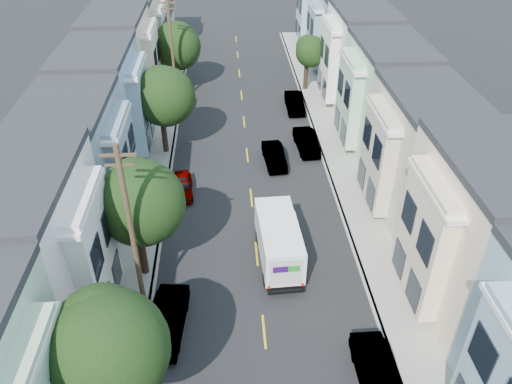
{
  "coord_description": "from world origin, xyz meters",
  "views": [
    {
      "loc": [
        -1.49,
        -17.0,
        20.53
      ],
      "look_at": [
        0.18,
        9.52,
        2.2
      ],
      "focal_mm": 35.0,
      "sensor_mm": 36.0,
      "label": 1
    }
  ],
  "objects_px": {
    "fedex_truck": "(279,241)",
    "parked_left_d": "(182,186)",
    "parked_left_c": "(168,320)",
    "parked_right_b": "(377,375)",
    "parked_right_d": "(295,103)",
    "tree_b": "(106,350)",
    "utility_pole_near": "(132,235)",
    "tree_d": "(164,97)",
    "tree_e": "(176,46)",
    "lead_sedan": "(274,156)",
    "utility_pole_far": "(172,53)",
    "parked_right_c": "(306,142)",
    "tree_c": "(140,203)",
    "tree_far_r": "(310,52)"
  },
  "relations": [
    {
      "from": "tree_d",
      "to": "parked_left_d",
      "type": "xyz_separation_m",
      "value": [
        1.4,
        -6.03,
        -4.27
      ]
    },
    {
      "from": "tree_d",
      "to": "utility_pole_far",
      "type": "relative_size",
      "value": 0.72
    },
    {
      "from": "tree_c",
      "to": "parked_left_c",
      "type": "relative_size",
      "value": 1.65
    },
    {
      "from": "tree_c",
      "to": "utility_pole_far",
      "type": "height_order",
      "value": "utility_pole_far"
    },
    {
      "from": "fedex_truck",
      "to": "parked_right_b",
      "type": "distance_m",
      "value": 9.49
    },
    {
      "from": "fedex_truck",
      "to": "utility_pole_near",
      "type": "bearing_deg",
      "value": -158.68
    },
    {
      "from": "parked_right_c",
      "to": "parked_left_c",
      "type": "bearing_deg",
      "value": -122.39
    },
    {
      "from": "fedex_truck",
      "to": "parked_left_d",
      "type": "bearing_deg",
      "value": 126.64
    },
    {
      "from": "parked_left_d",
      "to": "parked_right_d",
      "type": "xyz_separation_m",
      "value": [
        9.8,
        13.43,
        0.11
      ]
    },
    {
      "from": "tree_e",
      "to": "utility_pole_far",
      "type": "bearing_deg",
      "value": -89.97
    },
    {
      "from": "parked_right_c",
      "to": "tree_e",
      "type": "bearing_deg",
      "value": 126.73
    },
    {
      "from": "tree_c",
      "to": "parked_left_c",
      "type": "xyz_separation_m",
      "value": [
        1.4,
        -4.31,
        -4.3
      ]
    },
    {
      "from": "tree_e",
      "to": "parked_right_c",
      "type": "height_order",
      "value": "tree_e"
    },
    {
      "from": "tree_e",
      "to": "tree_b",
      "type": "bearing_deg",
      "value": -90.0
    },
    {
      "from": "tree_b",
      "to": "fedex_truck",
      "type": "distance_m",
      "value": 13.17
    },
    {
      "from": "lead_sedan",
      "to": "parked_left_c",
      "type": "xyz_separation_m",
      "value": [
        -6.96,
        -16.16,
        0.07
      ]
    },
    {
      "from": "parked_right_c",
      "to": "lead_sedan",
      "type": "bearing_deg",
      "value": -147.9
    },
    {
      "from": "parked_right_b",
      "to": "tree_far_r",
      "type": "bearing_deg",
      "value": 85.84
    },
    {
      "from": "tree_d",
      "to": "tree_e",
      "type": "xyz_separation_m",
      "value": [
        0.0,
        12.69,
        -0.27
      ]
    },
    {
      "from": "parked_left_d",
      "to": "parked_right_d",
      "type": "bearing_deg",
      "value": 49.14
    },
    {
      "from": "tree_d",
      "to": "parked_right_b",
      "type": "height_order",
      "value": "tree_d"
    },
    {
      "from": "tree_far_r",
      "to": "parked_right_c",
      "type": "height_order",
      "value": "tree_far_r"
    },
    {
      "from": "parked_right_b",
      "to": "fedex_truck",
      "type": "bearing_deg",
      "value": 111.88
    },
    {
      "from": "tree_d",
      "to": "parked_right_c",
      "type": "relative_size",
      "value": 1.69
    },
    {
      "from": "tree_b",
      "to": "parked_left_d",
      "type": "bearing_deg",
      "value": 85.47
    },
    {
      "from": "lead_sedan",
      "to": "parked_right_c",
      "type": "relative_size",
      "value": 0.96
    },
    {
      "from": "parked_left_c",
      "to": "parked_right_c",
      "type": "relative_size",
      "value": 1.05
    },
    {
      "from": "tree_b",
      "to": "parked_right_d",
      "type": "distance_m",
      "value": 33.39
    },
    {
      "from": "parked_right_d",
      "to": "tree_c",
      "type": "bearing_deg",
      "value": -117.27
    },
    {
      "from": "fedex_truck",
      "to": "parked_left_c",
      "type": "height_order",
      "value": "fedex_truck"
    },
    {
      "from": "tree_b",
      "to": "parked_right_d",
      "type": "relative_size",
      "value": 1.75
    },
    {
      "from": "lead_sedan",
      "to": "parked_right_c",
      "type": "bearing_deg",
      "value": 31.57
    },
    {
      "from": "tree_c",
      "to": "tree_d",
      "type": "bearing_deg",
      "value": 90.0
    },
    {
      "from": "utility_pole_near",
      "to": "parked_left_c",
      "type": "relative_size",
      "value": 2.22
    },
    {
      "from": "tree_c",
      "to": "parked_left_c",
      "type": "distance_m",
      "value": 6.25
    },
    {
      "from": "utility_pole_near",
      "to": "fedex_truck",
      "type": "relative_size",
      "value": 1.71
    },
    {
      "from": "parked_right_d",
      "to": "tree_b",
      "type": "bearing_deg",
      "value": -109.63
    },
    {
      "from": "tree_d",
      "to": "tree_far_r",
      "type": "xyz_separation_m",
      "value": [
        13.2,
        12.08,
        -0.92
      ]
    },
    {
      "from": "tree_d",
      "to": "parked_left_c",
      "type": "height_order",
      "value": "tree_d"
    },
    {
      "from": "tree_e",
      "to": "parked_right_c",
      "type": "xyz_separation_m",
      "value": [
        11.2,
        -12.94,
        -3.9
      ]
    },
    {
      "from": "lead_sedan",
      "to": "utility_pole_near",
      "type": "bearing_deg",
      "value": -124.51
    },
    {
      "from": "tree_b",
      "to": "parked_right_b",
      "type": "distance_m",
      "value": 12.15
    },
    {
      "from": "utility_pole_far",
      "to": "parked_left_d",
      "type": "relative_size",
      "value": 2.66
    },
    {
      "from": "tree_far_r",
      "to": "utility_pole_near",
      "type": "distance_m",
      "value": 31.88
    },
    {
      "from": "utility_pole_far",
      "to": "parked_left_d",
      "type": "distance_m",
      "value": 15.84
    },
    {
      "from": "tree_b",
      "to": "tree_e",
      "type": "relative_size",
      "value": 1.08
    },
    {
      "from": "tree_far_r",
      "to": "utility_pole_far",
      "type": "bearing_deg",
      "value": -167.22
    },
    {
      "from": "tree_far_r",
      "to": "lead_sedan",
      "type": "relative_size",
      "value": 1.35
    },
    {
      "from": "tree_c",
      "to": "utility_pole_far",
      "type": "bearing_deg",
      "value": 90.0
    },
    {
      "from": "parked_left_c",
      "to": "parked_right_b",
      "type": "height_order",
      "value": "parked_left_c"
    }
  ]
}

